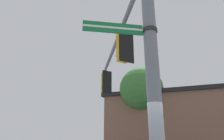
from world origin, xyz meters
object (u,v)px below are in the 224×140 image
traffic_light_nearest_pole (123,46)px  traffic_light_mid_inner (105,83)px  street_name_sign (131,30)px  bird_flying (125,39)px

traffic_light_nearest_pole → traffic_light_mid_inner: 4.46m
traffic_light_nearest_pole → street_name_sign: (-1.21, -2.15, -0.83)m
street_name_sign → bird_flying: size_ratio=5.46×
traffic_light_nearest_pole → traffic_light_mid_inner: same height
traffic_light_nearest_pole → traffic_light_mid_inner: bearing=69.6°
traffic_light_mid_inner → street_name_sign: bearing=-113.6°
bird_flying → traffic_light_mid_inner: bearing=-161.3°
traffic_light_mid_inner → street_name_sign: traffic_light_mid_inner is taller
traffic_light_mid_inner → traffic_light_nearest_pole: bearing=-110.4°
bird_flying → street_name_sign: bearing=-123.1°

